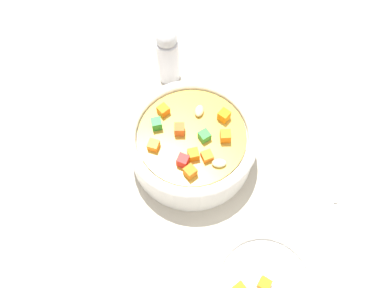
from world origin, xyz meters
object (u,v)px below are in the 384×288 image
object	(u,v)px
spoon	(302,117)
side_bowl_small	(262,288)
soup_bowl_main	(192,143)
pepper_shaker	(168,55)

from	to	relation	value
spoon	side_bowl_small	bearing A→B (deg)	149.07
soup_bowl_main	pepper_shaker	distance (cm)	13.62
soup_bowl_main	side_bowl_small	distance (cm)	19.06
side_bowl_small	pepper_shaker	size ratio (longest dim) A/B	1.21
spoon	soup_bowl_main	bearing A→B (deg)	98.12
spoon	side_bowl_small	distance (cm)	24.57
spoon	pepper_shaker	xyz separation A→B (cm)	(20.32, -2.03, 4.43)
side_bowl_small	pepper_shaker	distance (cm)	32.56
spoon	side_bowl_small	xyz separation A→B (cm)	(1.49, 24.43, 2.16)
side_bowl_small	pepper_shaker	bearing A→B (deg)	-54.55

